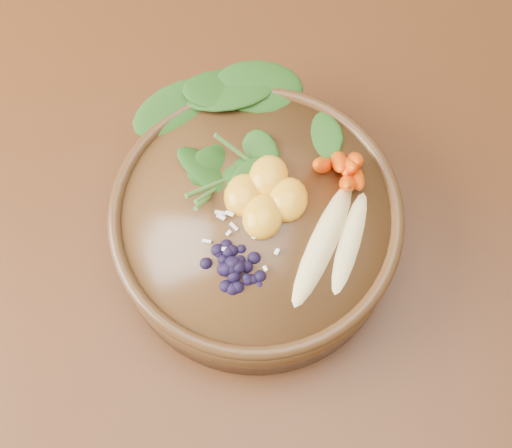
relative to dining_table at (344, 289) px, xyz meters
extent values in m
plane|color=#381E0F|center=(0.00, 0.00, -0.66)|extent=(4.00, 4.00, 0.00)
cube|color=#4A240C|center=(0.00, 0.00, 0.07)|extent=(1.60, 0.90, 0.04)
cylinder|color=#4D2F15|center=(-0.12, 0.01, 0.14)|extent=(0.38, 0.38, 0.09)
ellipsoid|color=#E0CC84|center=(-0.01, -0.01, 0.19)|extent=(0.05, 0.17, 0.03)
ellipsoid|color=#E0CC84|center=(-0.04, -0.01, 0.20)|extent=(0.07, 0.17, 0.03)
camera|label=1|loc=(-0.06, -0.29, 0.88)|focal=50.00mm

